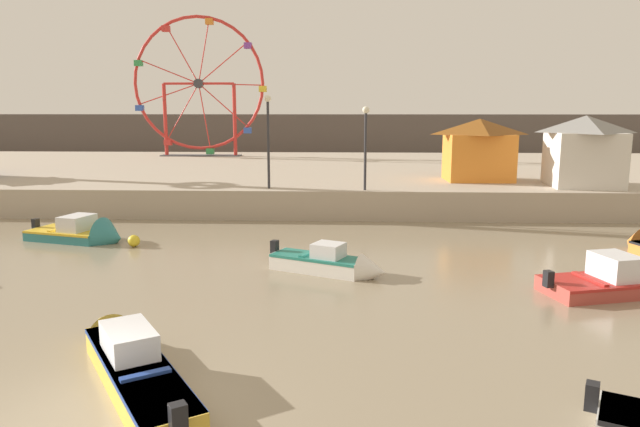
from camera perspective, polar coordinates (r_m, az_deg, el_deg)
The scene contains 12 objects.
quay_promenade at distance 38.24m, azimuth -4.00°, elevation 3.64°, with size 110.00×23.61×1.35m, color tan.
distant_town_skyline at distance 61.06m, azimuth -1.60°, elevation 7.53°, with size 140.00×3.00×4.40m, color #564C47.
motorboat_white_red_stripe at distance 18.08m, azimuth 1.26°, elevation -4.86°, with size 3.82×2.48×1.17m.
motorboat_teal_painted at distance 24.17m, azimuth -21.70°, elevation -1.84°, with size 4.14×2.53×1.53m.
motorboat_faded_red at distance 18.41m, azimuth 27.61°, elevation -5.83°, with size 4.24×2.53×1.63m.
motorboat_mustard_yellow at distance 12.08m, azimuth -18.18°, elevation -13.10°, with size 4.01×5.41×1.23m.
ferris_wheel_red_frame at distance 46.81m, azimuth -11.68°, elevation 11.98°, with size 10.24×1.20×10.56m.
carnival_booth_orange_canopy at distance 31.17m, azimuth 15.16°, elevation 6.10°, with size 3.65×2.78×3.15m.
carnival_booth_white_ticket at distance 30.68m, azimuth 24.24°, elevation 5.68°, with size 3.63×3.96×3.33m.
promenade_lamp_near at distance 27.14m, azimuth -5.06°, elevation 8.21°, with size 0.32×0.32×4.26m.
promenade_lamp_far at distance 26.55m, azimuth 4.44°, elevation 7.56°, with size 0.32×0.32×3.75m.
mooring_buoy_orange at distance 22.59m, azimuth -17.61°, elevation -2.55°, with size 0.44×0.44×0.44m, color yellow.
Camera 1 is at (4.26, -8.23, 5.01)m, focal length 32.98 mm.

